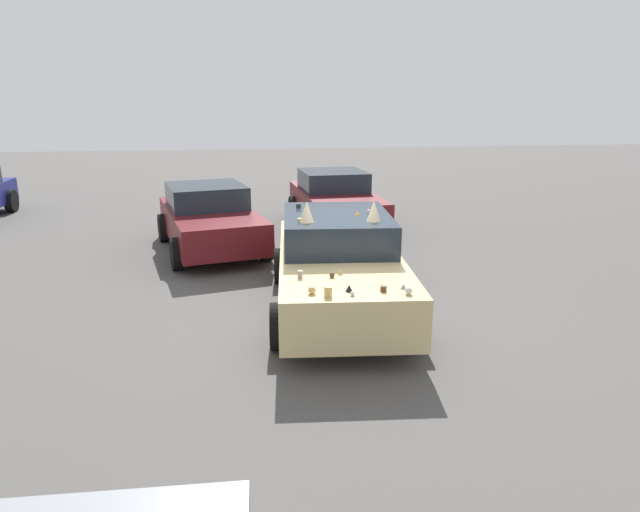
{
  "coord_description": "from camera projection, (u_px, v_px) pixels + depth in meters",
  "views": [
    {
      "loc": [
        -8.29,
        1.53,
        3.28
      ],
      "look_at": [
        0.0,
        0.3,
        0.9
      ],
      "focal_mm": 31.16,
      "sensor_mm": 36.0,
      "label": 1
    }
  ],
  "objects": [
    {
      "name": "ground_plane",
      "position": [
        338.0,
        309.0,
        9.0
      ],
      "size": [
        60.0,
        60.0,
        0.0
      ],
      "primitive_type": "plane",
      "color": "#514F4C"
    },
    {
      "name": "parked_sedan_near_left",
      "position": [
        210.0,
        218.0,
        12.34
      ],
      "size": [
        4.29,
        2.67,
        1.43
      ],
      "rotation": [
        0.0,
        0.0,
        3.36
      ],
      "color": "#5B1419",
      "rests_on": "ground"
    },
    {
      "name": "parked_sedan_near_right",
      "position": [
        335.0,
        200.0,
        14.49
      ],
      "size": [
        4.33,
        2.2,
        1.46
      ],
      "rotation": [
        0.0,
        0.0,
        3.2
      ],
      "color": "#5B1419",
      "rests_on": "ground"
    },
    {
      "name": "art_car_decorated",
      "position": [
        338.0,
        263.0,
        8.88
      ],
      "size": [
        4.73,
        2.41,
        1.8
      ],
      "rotation": [
        0.0,
        0.0,
        3.05
      ],
      "color": "#D8BC7F",
      "rests_on": "ground"
    }
  ]
}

